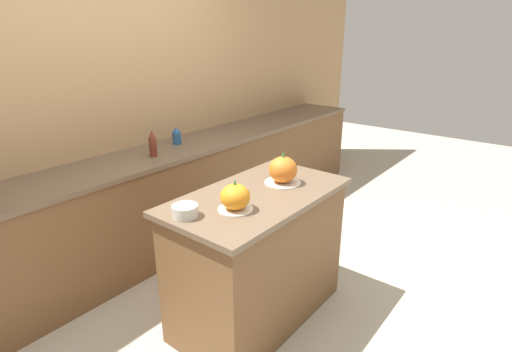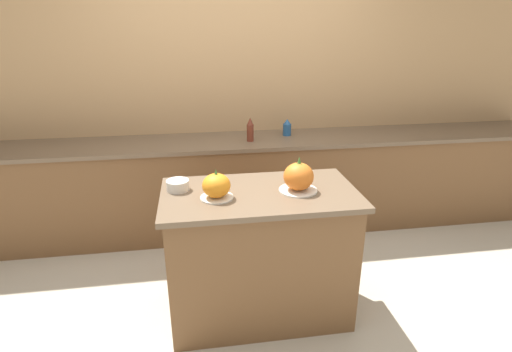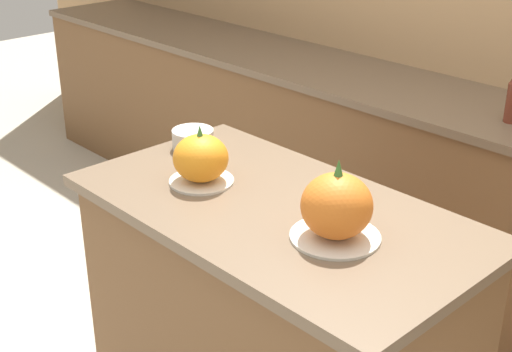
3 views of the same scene
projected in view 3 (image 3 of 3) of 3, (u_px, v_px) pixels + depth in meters
kitchen_island at (274, 334)px, 2.22m from camera, size 1.22×0.67×0.90m
back_counter at (480, 212)px, 2.98m from camera, size 6.00×0.60×0.90m
pumpkin_cake_left at (201, 160)px, 2.15m from camera, size 0.20×0.20×0.19m
pumpkin_cake_right at (337, 208)px, 1.83m from camera, size 0.24×0.24×0.22m
mixing_bowl at (193, 139)px, 2.42m from camera, size 0.14×0.14×0.07m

